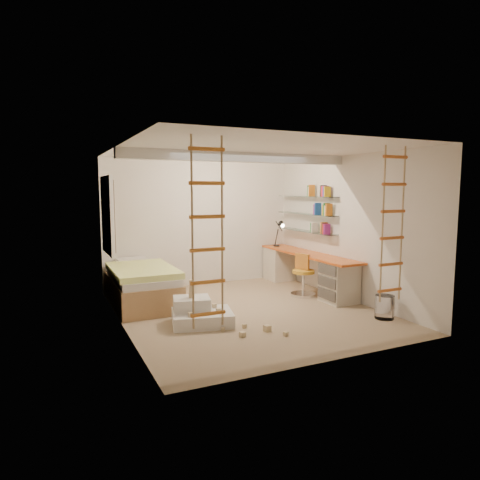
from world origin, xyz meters
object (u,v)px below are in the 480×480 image
desk (306,270)px  play_platform (199,314)px  bed (141,285)px  swivel_chair (303,280)px

desk → play_platform: bearing=-156.7°
bed → play_platform: bearing=-70.4°
swivel_chair → play_platform: (-2.34, -0.78, -0.14)m
desk → swivel_chair: bearing=-130.7°
swivel_chair → bed: bearing=165.7°
play_platform → swivel_chair: bearing=18.4°
desk → swivel_chair: 0.50m
desk → swivel_chair: swivel_chair is taller
desk → play_platform: (-2.66, -1.15, -0.25)m
desk → play_platform: size_ratio=2.77×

